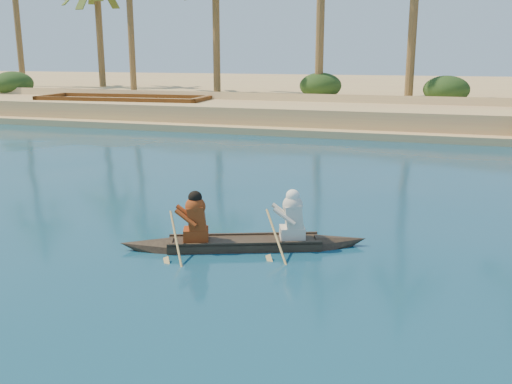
% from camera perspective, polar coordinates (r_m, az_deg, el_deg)
% --- Properties ---
extents(sandy_embankment, '(150.00, 51.00, 1.50)m').
position_cam_1_polar(sandy_embankment, '(53.21, 22.36, 8.78)').
color(sandy_embankment, '#D2BC76').
rests_on(sandy_embankment, ground).
extents(shrub_cluster, '(100.00, 6.00, 2.40)m').
position_cam_1_polar(shrub_cluster, '(37.89, 24.14, 8.05)').
color(shrub_cluster, '#1B3513').
rests_on(shrub_cluster, ground).
extents(canoe, '(5.32, 2.62, 1.50)m').
position_cam_1_polar(canoe, '(12.49, -1.17, -4.35)').
color(canoe, '#392D1F').
rests_on(canoe, ground).
extents(barge_left, '(11.03, 4.41, 1.80)m').
position_cam_1_polar(barge_left, '(37.78, -12.97, 8.00)').
color(barge_left, brown).
rests_on(barge_left, ground).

